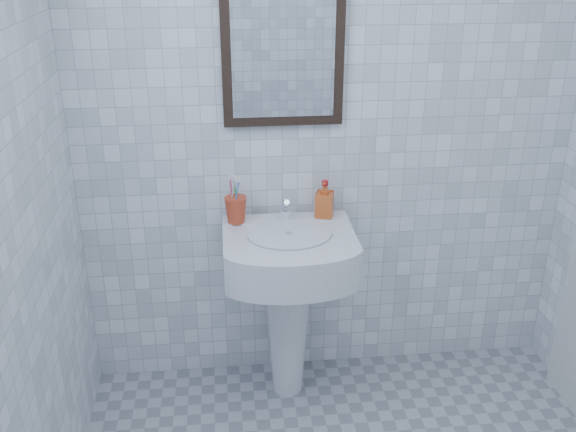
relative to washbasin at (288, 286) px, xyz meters
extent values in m
cube|color=white|center=(0.20, 0.21, 0.68)|extent=(2.20, 0.02, 2.50)
cone|color=white|center=(0.00, 0.02, -0.22)|extent=(0.22, 0.22, 0.69)
cube|color=white|center=(0.00, -0.03, 0.18)|extent=(0.55, 0.39, 0.17)
cube|color=white|center=(0.00, 0.13, 0.26)|extent=(0.55, 0.10, 0.03)
cylinder|color=white|center=(0.00, -0.06, 0.28)|extent=(0.34, 0.34, 0.01)
cylinder|color=white|center=(0.00, 0.10, 0.29)|extent=(0.05, 0.05, 0.05)
cylinder|color=white|center=(0.00, 0.09, 0.35)|extent=(0.02, 0.09, 0.07)
cylinder|color=white|center=(0.00, 0.12, 0.33)|extent=(0.03, 0.05, 0.08)
imported|color=red|center=(0.17, 0.12, 0.35)|extent=(0.09, 0.10, 0.17)
cube|color=black|center=(0.00, 0.20, 0.98)|extent=(0.50, 0.04, 0.62)
cube|color=silver|center=(0.00, 0.18, 0.98)|extent=(0.42, 0.00, 0.54)
camera|label=1|loc=(-0.26, -2.43, 1.41)|focal=40.00mm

